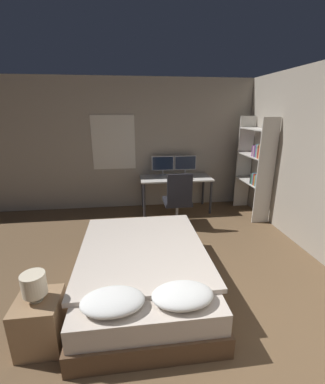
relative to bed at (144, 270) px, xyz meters
name	(u,v)px	position (x,y,z in m)	size (l,w,h in m)	color
wall_back	(156,145)	(0.46, 2.89, 1.10)	(12.00, 0.08, 2.70)	#9E9384
bed	(144,270)	(0.00, 0.00, 0.00)	(1.47, 2.10, 0.58)	brown
nightstand	(41,322)	(-0.96, -0.65, -0.01)	(0.38, 0.41, 0.48)	#997551
bedside_lamp	(34,285)	(-0.96, -0.65, 0.39)	(0.20, 0.20, 0.26)	gray
desk	(176,181)	(0.83, 2.49, 0.39)	(1.47, 0.66, 0.73)	beige
monitor_left	(163,164)	(0.58, 2.72, 0.71)	(0.47, 0.16, 0.41)	#B7B7BC
monitor_right	(185,164)	(1.07, 2.72, 0.71)	(0.47, 0.16, 0.41)	#B7B7BC
keyboard	(178,180)	(0.83, 2.26, 0.49)	(0.39, 0.13, 0.02)	#B7B7BC
computer_mouse	(192,179)	(1.11, 2.26, 0.49)	(0.07, 0.05, 0.04)	#B7B7BC
office_chair	(178,204)	(0.73, 1.74, 0.16)	(0.52, 0.52, 1.02)	black
bookshelf	(257,163)	(2.33, 2.00, 0.83)	(0.33, 0.94, 1.95)	beige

